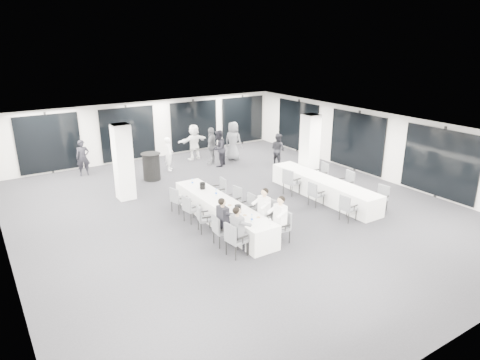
{
  "coord_description": "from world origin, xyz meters",
  "views": [
    {
      "loc": [
        -7.32,
        -11.62,
        5.76
      ],
      "look_at": [
        0.06,
        -0.2,
        1.15
      ],
      "focal_mm": 32.0,
      "sensor_mm": 36.0,
      "label": 1
    }
  ],
  "objects_px": {
    "chair_main_right_near": "(283,225)",
    "chair_side_left_mid": "(315,193)",
    "chair_main_left_far": "(177,198)",
    "standing_guest_d": "(212,143)",
    "standing_guest_b": "(219,146)",
    "chair_side_left_near": "(347,207)",
    "standing_guest_e": "(233,139)",
    "ice_bucket_far": "(203,186)",
    "chair_main_left_near": "(234,238)",
    "chair_side_left_far": "(290,180)",
    "chair_main_right_second": "(266,213)",
    "standing_guest_f": "(194,140)",
    "chair_side_right_far": "(322,173)",
    "chair_main_left_second": "(220,229)",
    "chair_main_right_far": "(220,189)",
    "chair_main_left_mid": "(203,217)",
    "standing_guest_g": "(83,155)",
    "banquet_table_main": "(222,212)",
    "chair_side_right_mid": "(347,182)",
    "chair_main_left_fourth": "(190,207)",
    "standing_guest_h": "(278,147)",
    "chair_main_right_mid": "(249,206)",
    "cocktail_table": "(151,166)",
    "chair_main_right_fourth": "(235,198)",
    "standing_guest_a": "(169,152)",
    "banquet_table_side": "(323,188)",
    "ice_bucket_near": "(238,209)",
    "chair_side_right_near": "(381,196)"
  },
  "relations": [
    {
      "from": "chair_main_right_near",
      "to": "chair_side_left_mid",
      "type": "height_order",
      "value": "chair_main_right_near"
    },
    {
      "from": "chair_main_right_far",
      "to": "chair_side_right_mid",
      "type": "relative_size",
      "value": 0.94
    },
    {
      "from": "chair_main_right_near",
      "to": "standing_guest_f",
      "type": "distance_m",
      "value": 9.54
    },
    {
      "from": "chair_main_left_far",
      "to": "standing_guest_e",
      "type": "bearing_deg",
      "value": 117.19
    },
    {
      "from": "chair_main_right_near",
      "to": "ice_bucket_far",
      "type": "bearing_deg",
      "value": 16.69
    },
    {
      "from": "chair_main_right_fourth",
      "to": "chair_side_right_far",
      "type": "bearing_deg",
      "value": -93.88
    },
    {
      "from": "chair_main_left_second",
      "to": "chair_main_right_far",
      "type": "bearing_deg",
      "value": 153.14
    },
    {
      "from": "cocktail_table",
      "to": "chair_side_left_mid",
      "type": "relative_size",
      "value": 1.29
    },
    {
      "from": "chair_main_left_second",
      "to": "chair_main_left_fourth",
      "type": "xyz_separation_m",
      "value": [
        0.0,
        1.92,
        -0.0
      ]
    },
    {
      "from": "chair_main_left_near",
      "to": "chair_main_right_far",
      "type": "relative_size",
      "value": 1.06
    },
    {
      "from": "chair_main_left_near",
      "to": "standing_guest_f",
      "type": "relative_size",
      "value": 0.5
    },
    {
      "from": "banquet_table_side",
      "to": "ice_bucket_near",
      "type": "bearing_deg",
      "value": -167.55
    },
    {
      "from": "standing_guest_h",
      "to": "ice_bucket_far",
      "type": "distance_m",
      "value": 6.19
    },
    {
      "from": "chair_main_right_mid",
      "to": "chair_main_right_fourth",
      "type": "bearing_deg",
      "value": -2.55
    },
    {
      "from": "chair_side_left_far",
      "to": "cocktail_table",
      "type": "bearing_deg",
      "value": -151.15
    },
    {
      "from": "chair_main_left_near",
      "to": "chair_main_right_far",
      "type": "bearing_deg",
      "value": 148.48
    },
    {
      "from": "chair_side_left_near",
      "to": "chair_side_left_far",
      "type": "relative_size",
      "value": 0.87
    },
    {
      "from": "chair_side_left_near",
      "to": "ice_bucket_near",
      "type": "height_order",
      "value": "ice_bucket_near"
    },
    {
      "from": "chair_main_right_fourth",
      "to": "standing_guest_d",
      "type": "xyz_separation_m",
      "value": [
        2.2,
        5.52,
        0.48
      ]
    },
    {
      "from": "banquet_table_side",
      "to": "standing_guest_a",
      "type": "height_order",
      "value": "standing_guest_a"
    },
    {
      "from": "chair_main_left_mid",
      "to": "chair_main_left_far",
      "type": "distance_m",
      "value": 1.83
    },
    {
      "from": "banquet_table_main",
      "to": "chair_side_left_near",
      "type": "xyz_separation_m",
      "value": [
        3.5,
        -2.06,
        0.13
      ]
    },
    {
      "from": "chair_main_right_near",
      "to": "chair_main_right_fourth",
      "type": "bearing_deg",
      "value": 3.9
    },
    {
      "from": "chair_main_left_far",
      "to": "chair_main_left_mid",
      "type": "bearing_deg",
      "value": -14.55
    },
    {
      "from": "chair_main_right_mid",
      "to": "standing_guest_b",
      "type": "relative_size",
      "value": 0.47
    },
    {
      "from": "chair_side_left_near",
      "to": "standing_guest_e",
      "type": "distance_m",
      "value": 8.23
    },
    {
      "from": "chair_main_left_near",
      "to": "chair_side_left_far",
      "type": "distance_m",
      "value": 5.21
    },
    {
      "from": "chair_main_right_mid",
      "to": "chair_side_left_far",
      "type": "relative_size",
      "value": 0.89
    },
    {
      "from": "chair_side_left_far",
      "to": "standing_guest_a",
      "type": "relative_size",
      "value": 0.6
    },
    {
      "from": "chair_main_left_far",
      "to": "standing_guest_d",
      "type": "xyz_separation_m",
      "value": [
        3.86,
        4.48,
        0.48
      ]
    },
    {
      "from": "standing_guest_f",
      "to": "chair_side_right_far",
      "type": "bearing_deg",
      "value": 102.74
    },
    {
      "from": "chair_main_left_fourth",
      "to": "standing_guest_b",
      "type": "relative_size",
      "value": 0.47
    },
    {
      "from": "standing_guest_d",
      "to": "standing_guest_e",
      "type": "bearing_deg",
      "value": 138.69
    },
    {
      "from": "ice_bucket_near",
      "to": "chair_side_left_far",
      "type": "bearing_deg",
      "value": 27.85
    },
    {
      "from": "chair_side_left_far",
      "to": "standing_guest_f",
      "type": "distance_m",
      "value": 6.48
    },
    {
      "from": "chair_main_left_near",
      "to": "chair_side_right_near",
      "type": "height_order",
      "value": "chair_main_left_near"
    },
    {
      "from": "chair_side_left_far",
      "to": "chair_side_right_near",
      "type": "relative_size",
      "value": 1.14
    },
    {
      "from": "chair_side_left_mid",
      "to": "chair_main_right_fourth",
      "type": "bearing_deg",
      "value": -113.86
    },
    {
      "from": "chair_main_right_near",
      "to": "chair_main_right_second",
      "type": "xyz_separation_m",
      "value": [
        0.01,
        0.81,
        0.06
      ]
    },
    {
      "from": "chair_main_left_near",
      "to": "chair_side_left_mid",
      "type": "xyz_separation_m",
      "value": [
        4.33,
        1.55,
        -0.06
      ]
    },
    {
      "from": "banquet_table_main",
      "to": "chair_side_right_mid",
      "type": "distance_m",
      "value": 5.18
    },
    {
      "from": "banquet_table_side",
      "to": "chair_main_right_fourth",
      "type": "height_order",
      "value": "chair_main_right_fourth"
    },
    {
      "from": "standing_guest_d",
      "to": "standing_guest_e",
      "type": "height_order",
      "value": "standing_guest_e"
    },
    {
      "from": "standing_guest_g",
      "to": "chair_main_left_mid",
      "type": "bearing_deg",
      "value": -70.46
    },
    {
      "from": "standing_guest_b",
      "to": "chair_main_right_fourth",
      "type": "bearing_deg",
      "value": 26.15
    },
    {
      "from": "chair_main_left_near",
      "to": "standing_guest_f",
      "type": "height_order",
      "value": "standing_guest_f"
    },
    {
      "from": "chair_main_left_near",
      "to": "standing_guest_a",
      "type": "relative_size",
      "value": 0.58
    },
    {
      "from": "standing_guest_a",
      "to": "standing_guest_e",
      "type": "bearing_deg",
      "value": -66.91
    },
    {
      "from": "standing_guest_b",
      "to": "chair_main_right_near",
      "type": "bearing_deg",
      "value": 34.02
    },
    {
      "from": "chair_main_left_near",
      "to": "chair_main_right_second",
      "type": "distance_m",
      "value": 1.86
    }
  ]
}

